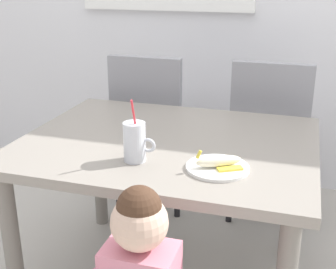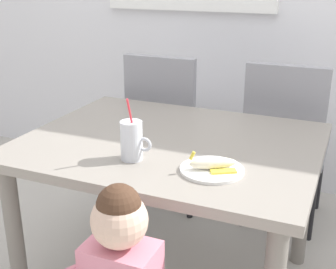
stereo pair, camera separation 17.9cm
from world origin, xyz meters
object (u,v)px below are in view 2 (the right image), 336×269
object	(u,v)px
milk_cup	(132,143)
snack_plate	(212,170)
peeled_banana	(214,164)
dining_table	(171,161)
dining_chair_right	(285,137)
dining_chair_left	(168,123)

from	to	relation	value
milk_cup	snack_plate	xyz separation A→B (m)	(0.31, 0.01, -0.06)
snack_plate	milk_cup	bearing A→B (deg)	-177.49
milk_cup	peeled_banana	world-z (taller)	milk_cup
dining_table	peeled_banana	bearing A→B (deg)	-41.92
dining_chair_right	milk_cup	size ratio (longest dim) A/B	3.86
dining_table	snack_plate	xyz separation A→B (m)	(0.26, -0.24, 0.11)
dining_table	dining_chair_left	world-z (taller)	dining_chair_left
dining_chair_left	peeled_banana	world-z (taller)	dining_chair_left
dining_table	dining_chair_right	xyz separation A→B (m)	(0.37, 0.74, -0.09)
dining_table	snack_plate	size ratio (longest dim) A/B	5.34
dining_table	milk_cup	world-z (taller)	milk_cup
milk_cup	snack_plate	distance (m)	0.32
dining_chair_left	dining_chair_right	world-z (taller)	same
dining_table	peeled_banana	xyz separation A→B (m)	(0.26, -0.24, 0.13)
peeled_banana	milk_cup	bearing A→B (deg)	-177.83
dining_chair_left	dining_chair_right	bearing A→B (deg)	-177.17
snack_plate	dining_chair_left	bearing A→B (deg)	121.41
milk_cup	peeled_banana	distance (m)	0.32
dining_chair_left	snack_plate	distance (m)	1.12
dining_table	dining_chair_left	bearing A→B (deg)	114.17
snack_plate	peeled_banana	world-z (taller)	peeled_banana
dining_chair_right	dining_chair_left	bearing A→B (deg)	2.83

